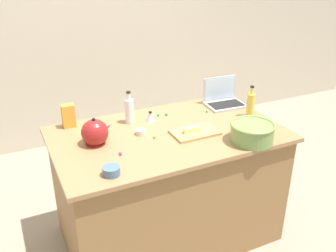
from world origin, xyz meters
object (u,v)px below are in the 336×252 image
object	(u,v)px
mixing_bowl_large	(252,132)
bottle_oil	(250,104)
laptop	(223,99)
kitchen_timer	(150,117)
butter_stick_left	(191,130)
ramekin_medium	(111,171)
ramekin_small	(141,132)
cutting_board	(195,132)
bottle_vinegar	(129,110)
candy_bag	(68,116)
kettle	(95,133)

from	to	relation	value
mixing_bowl_large	bottle_oil	distance (m)	0.42
laptop	kitchen_timer	distance (m)	0.68
butter_stick_left	ramekin_medium	world-z (taller)	butter_stick_left
ramekin_small	kitchen_timer	size ratio (longest dim) A/B	0.92
mixing_bowl_large	bottle_oil	xyz separation A→B (m)	(0.24, 0.35, 0.03)
bottle_oil	cutting_board	bearing A→B (deg)	-171.25
bottle_vinegar	ramekin_small	world-z (taller)	bottle_vinegar
mixing_bowl_large	kitchen_timer	size ratio (longest dim) A/B	3.87
bottle_oil	cutting_board	distance (m)	0.54
kitchen_timer	cutting_board	bearing A→B (deg)	-59.40
bottle_vinegar	ramekin_medium	distance (m)	0.72
kitchen_timer	bottle_vinegar	bearing A→B (deg)	165.48
laptop	butter_stick_left	xyz separation A→B (m)	(-0.51, -0.38, -0.01)
laptop	cutting_board	world-z (taller)	laptop
candy_bag	bottle_vinegar	bearing A→B (deg)	-16.37
cutting_board	candy_bag	world-z (taller)	candy_bag
bottle_vinegar	candy_bag	distance (m)	0.44
bottle_vinegar	candy_bag	size ratio (longest dim) A/B	1.45
cutting_board	butter_stick_left	world-z (taller)	butter_stick_left
bottle_vinegar	ramekin_medium	xyz separation A→B (m)	(-0.34, -0.63, -0.07)
bottle_oil	candy_bag	world-z (taller)	bottle_oil
kettle	ramekin_small	distance (m)	0.33
bottle_vinegar	kettle	size ratio (longest dim) A/B	1.15
cutting_board	kitchen_timer	world-z (taller)	kitchen_timer
kitchen_timer	candy_bag	xyz separation A→B (m)	(-0.57, 0.16, 0.05)
laptop	butter_stick_left	bearing A→B (deg)	-143.59
bottle_oil	ramekin_medium	xyz separation A→B (m)	(-1.22, -0.34, -0.07)
kettle	candy_bag	world-z (taller)	kettle
ramekin_medium	kitchen_timer	xyz separation A→B (m)	(0.49, 0.59, 0.01)
cutting_board	kitchen_timer	distance (m)	0.39
bottle_oil	kettle	size ratio (longest dim) A/B	1.16
butter_stick_left	ramekin_medium	bearing A→B (deg)	-158.50
laptop	bottle_oil	world-z (taller)	bottle_oil
kitchen_timer	ramekin_medium	bearing A→B (deg)	-129.83
ramekin_medium	kitchen_timer	world-z (taller)	kitchen_timer
laptop	kettle	xyz separation A→B (m)	(-1.15, -0.23, 0.03)
laptop	kettle	size ratio (longest dim) A/B	1.52
kitchen_timer	candy_bag	bearing A→B (deg)	164.11
cutting_board	ramekin_medium	bearing A→B (deg)	-159.38
cutting_board	laptop	bearing A→B (deg)	38.11
bottle_oil	ramekin_medium	size ratio (longest dim) A/B	2.43
butter_stick_left	ramekin_small	world-z (taller)	butter_stick_left
ramekin_medium	candy_bag	bearing A→B (deg)	95.83
kitchen_timer	mixing_bowl_large	bearing A→B (deg)	-51.05
bottle_oil	kettle	distance (m)	1.20
laptop	kitchen_timer	size ratio (longest dim) A/B	4.22
bottle_vinegar	butter_stick_left	size ratio (longest dim) A/B	2.24
ramekin_small	mixing_bowl_large	bearing A→B (deg)	-33.38
mixing_bowl_large	butter_stick_left	world-z (taller)	mixing_bowl_large
bottle_vinegar	mixing_bowl_large	bearing A→B (deg)	-45.14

